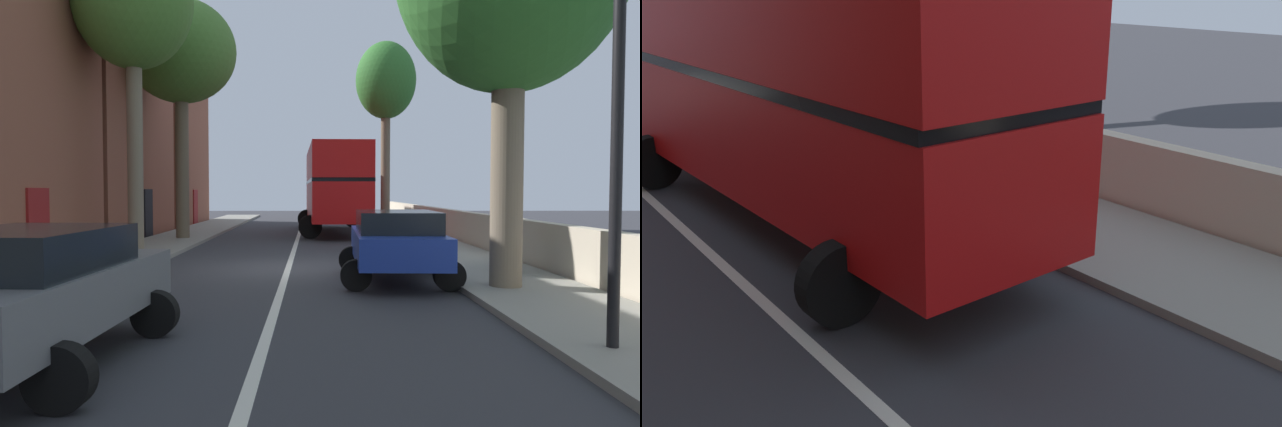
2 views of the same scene
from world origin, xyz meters
TOP-DOWN VIEW (x-y plane):
  - ground_plane at (0.00, 0.00)m, footprint 84.00×84.00m
  - road_centre_line at (0.00, 0.00)m, footprint 0.16×54.00m
  - sidewalk_left at (-4.90, 0.00)m, footprint 2.60×60.00m
  - sidewalk_right at (4.90, 0.00)m, footprint 2.60×60.00m
  - boundary_wall_right at (6.45, 0.00)m, footprint 0.36×54.00m
  - double_decker_bus at (1.70, 12.52)m, footprint 3.79×10.28m
  - parked_car_blue_right_1 at (2.50, -2.10)m, footprint 2.62×4.24m
  - parked_car_grey_left_2 at (-2.50, -8.11)m, footprint 2.57×4.32m
  - street_tree_left_2 at (-4.90, 2.99)m, footprint 3.67×3.67m
  - street_tree_right_3 at (4.70, 16.56)m, footprint 3.34×3.34m
  - street_tree_left_4 at (-4.67, 8.23)m, footprint 4.44×4.44m
  - lamppost_right at (4.30, -7.78)m, footprint 0.32×0.32m
  - litter_bin_right at (5.30, -1.35)m, footprint 0.55×0.55m

SIDE VIEW (x-z plane):
  - ground_plane at x=0.00m, z-range 0.00..0.00m
  - road_centre_line at x=0.00m, z-range 0.00..0.01m
  - sidewalk_left at x=-4.90m, z-range 0.00..0.12m
  - sidewalk_right at x=4.90m, z-range 0.00..0.12m
  - boundary_wall_right at x=6.45m, z-range 0.00..1.24m
  - litter_bin_right at x=5.30m, z-range 0.12..1.16m
  - parked_car_blue_right_1 at x=2.50m, z-range 0.12..1.70m
  - parked_car_grey_left_2 at x=-2.50m, z-range 0.12..1.73m
  - double_decker_bus at x=1.70m, z-range 0.32..4.38m
  - lamppost_right at x=4.30m, z-range 0.65..6.96m
  - street_tree_left_4 at x=-4.67m, z-range 2.75..12.36m
  - street_tree_left_2 at x=-4.90m, z-range 2.85..12.84m
  - street_tree_right_3 at x=4.70m, z-range 2.91..13.08m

